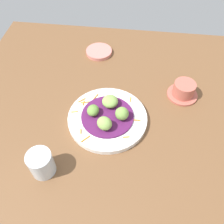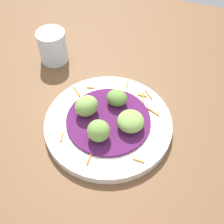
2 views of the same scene
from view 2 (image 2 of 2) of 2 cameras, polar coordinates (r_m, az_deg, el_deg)
The scene contains 9 objects.
table_surface at distance 65.89cm, azimuth 0.62°, elevation -2.93°, with size 110.00×110.00×2.00cm, color brown.
main_plate at distance 63.97cm, azimuth -0.71°, elevation -2.30°, with size 27.26×27.26×1.94cm, color white.
cabbage_bed at distance 62.94cm, azimuth -0.72°, elevation -1.60°, with size 17.97×17.97×0.64cm, color #51194C.
carrot_garnish at distance 64.93cm, azimuth 1.35°, elevation 0.45°, with size 24.12×21.17×0.40cm.
guac_scoop_left at distance 62.39cm, azimuth -4.92°, elevation 1.15°, with size 4.46×5.10×4.35cm, color #84A851.
guac_scoop_center at distance 58.25cm, azimuth -2.60°, elevation -3.63°, with size 4.58×4.51×4.41cm, color #759E47.
guac_scoop_right at distance 60.28cm, azimuth 3.59°, elevation -1.78°, with size 5.55×5.59×3.51cm, color #84A851.
guac_scoop_back at distance 64.31cm, azimuth 0.94°, elevation 2.72°, with size 4.04×4.51×3.39cm, color olive.
water_glass at distance 78.78cm, azimuth -11.33°, elevation 12.24°, with size 7.26×7.26×8.36cm, color silver.
Camera 2 is at (37.13, 11.92, 54.11)cm, focal length 47.64 mm.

